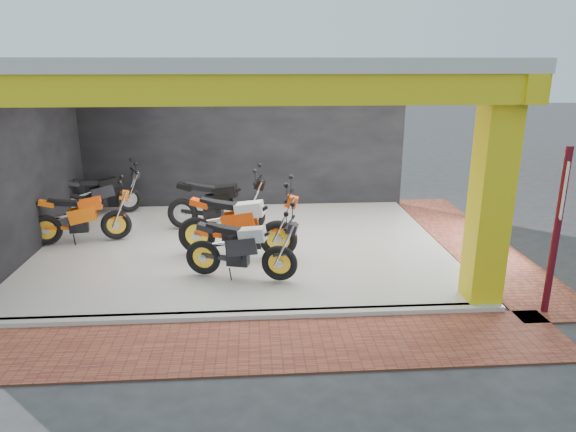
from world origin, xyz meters
name	(u,v)px	position (x,y,z in m)	size (l,w,h in m)	color
ground	(241,290)	(0.00, 0.00, 0.00)	(80.00, 80.00, 0.00)	#2D2D30
showroom_floor	(243,246)	(0.00, 2.00, 0.05)	(8.00, 6.00, 0.10)	silver
showroom_ceiling	(238,65)	(0.00, 2.00, 3.60)	(8.40, 6.40, 0.20)	beige
back_wall	(243,141)	(0.00, 5.10, 1.75)	(8.20, 0.20, 3.50)	black
left_wall	(23,167)	(-4.10, 2.00, 1.75)	(0.20, 6.20, 3.50)	black
corner_column	(491,196)	(3.75, -0.75, 1.75)	(0.50, 0.50, 3.50)	gold
header_beam_front	(233,90)	(0.00, -1.00, 3.30)	(8.40, 0.30, 0.40)	gold
header_beam_right	(448,81)	(4.00, 2.00, 3.30)	(0.30, 6.40, 0.40)	gold
floor_kerb	(240,316)	(0.00, -1.02, 0.05)	(8.00, 0.20, 0.10)	silver
paver_front	(239,346)	(0.00, -1.80, 0.01)	(9.00, 1.40, 0.03)	#9A4C32
paver_right	(472,242)	(4.80, 2.00, 0.01)	(1.40, 7.00, 0.03)	#9A4C32
signpost	(558,226)	(4.60, -1.14, 1.39)	(0.17, 0.33, 2.54)	#570D19
moto_hero	(278,221)	(0.68, 1.14, 0.84)	(2.42, 0.90, 1.48)	#F4460A
moto_row_a	(279,246)	(0.65, 0.08, 0.73)	(2.06, 0.76, 1.26)	black
moto_row_b	(249,201)	(0.15, 2.76, 0.80)	(2.30, 0.85, 1.40)	black
moto_row_c	(115,211)	(-2.60, 2.42, 0.73)	(2.07, 0.77, 1.26)	#F1610A
moto_row_d	(128,188)	(-2.80, 4.50, 0.72)	(2.02, 0.75, 1.24)	black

